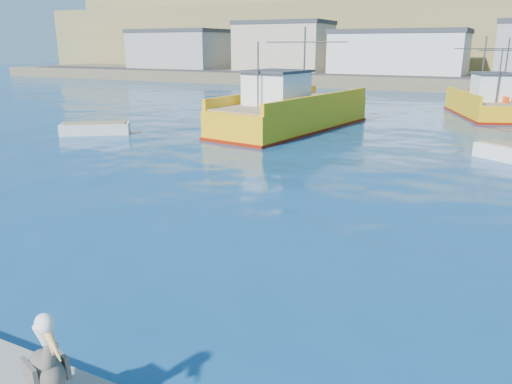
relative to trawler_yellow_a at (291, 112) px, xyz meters
The scene contains 7 objects.
ground 24.91m from the trawler_yellow_a, 70.96° to the right, with size 260.00×260.00×0.00m, color navy.
far_shore 86.42m from the trawler_yellow_a, 84.59° to the left, with size 200.00×81.00×24.00m.
trawler_yellow_a is the anchor object (origin of this frame).
trawler_yellow_b 17.44m from the trawler_yellow_a, 49.54° to the left, with size 6.83×10.76×6.37m.
boat_orange 19.71m from the trawler_yellow_a, 48.80° to the left, with size 6.52×9.59×6.17m.
skiff_left 12.98m from the trawler_yellow_a, 144.96° to the right, with size 4.37×3.74×0.94m.
pelican 28.40m from the trawler_yellow_a, 73.91° to the right, with size 1.22×0.78×1.54m.
Camera 1 is at (5.27, -7.92, 5.59)m, focal length 35.00 mm.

